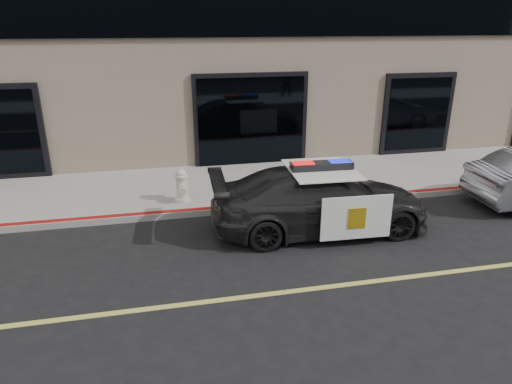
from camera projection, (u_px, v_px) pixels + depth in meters
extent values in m
plane|color=black|center=(386.00, 280.00, 8.05)|extent=(120.00, 120.00, 0.00)
cube|color=gray|center=(298.00, 180.00, 12.82)|extent=(60.00, 3.50, 0.15)
imported|color=black|center=(320.00, 200.00, 9.78)|extent=(2.31, 4.85, 1.36)
cube|color=white|center=(357.00, 218.00, 8.96)|extent=(1.45, 0.10, 0.91)
cube|color=white|center=(326.00, 185.00, 10.76)|extent=(1.45, 0.10, 0.91)
cube|color=white|center=(321.00, 169.00, 9.54)|extent=(1.43, 1.69, 0.02)
cube|color=gold|center=(357.00, 218.00, 8.94)|extent=(0.36, 0.03, 0.43)
cube|color=black|center=(321.00, 166.00, 9.51)|extent=(1.32, 0.40, 0.16)
cube|color=red|center=(303.00, 166.00, 9.44)|extent=(0.47, 0.31, 0.15)
cube|color=#0C19CC|center=(340.00, 164.00, 9.57)|extent=(0.47, 0.31, 0.15)
cylinder|color=beige|center=(183.00, 199.00, 11.15)|extent=(0.38, 0.38, 0.08)
cylinder|color=beige|center=(182.00, 187.00, 11.04)|extent=(0.27, 0.27, 0.53)
cylinder|color=beige|center=(181.00, 176.00, 10.94)|extent=(0.33, 0.33, 0.06)
sphere|color=beige|center=(181.00, 174.00, 10.92)|extent=(0.24, 0.24, 0.24)
cylinder|color=beige|center=(181.00, 170.00, 10.88)|extent=(0.07, 0.07, 0.07)
cylinder|color=beige|center=(181.00, 182.00, 11.18)|extent=(0.14, 0.13, 0.14)
cylinder|color=beige|center=(182.00, 187.00, 10.85)|extent=(0.14, 0.13, 0.14)
cylinder|color=beige|center=(182.00, 190.00, 10.85)|extent=(0.18, 0.15, 0.18)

